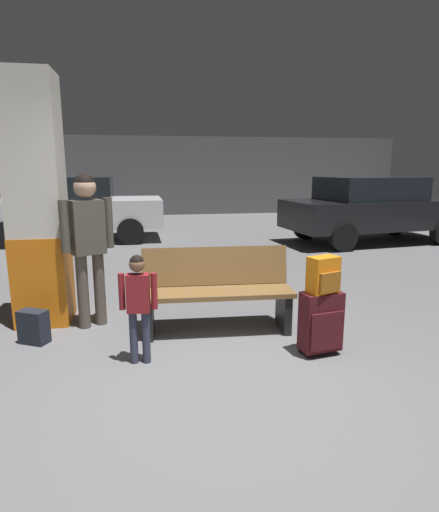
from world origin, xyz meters
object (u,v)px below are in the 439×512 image
(backpack_bright, at_px, (324,275))
(adult, at_px, (88,234))
(bench, at_px, (217,291))
(child, at_px, (138,298))
(backpack_dark_floor, at_px, (34,327))
(parked_car_far, at_px, (72,207))
(structural_pillar, at_px, (37,203))
(suitcase, at_px, (321,322))
(parked_car_side, at_px, (372,208))

(backpack_bright, relative_size, adult, 0.20)
(bench, distance_m, adult, 1.51)
(child, xyz_separation_m, backpack_dark_floor, (-1.05, 0.64, -0.45))
(adult, relative_size, parked_car_far, 0.41)
(backpack_dark_floor, relative_size, parked_car_far, 0.08)
(backpack_bright, relative_size, backpack_dark_floor, 1.00)
(structural_pillar, height_order, backpack_bright, structural_pillar)
(backpack_dark_floor, bearing_deg, child, -31.15)
(parked_car_far, bearing_deg, structural_pillar, -84.55)
(bench, height_order, backpack_dark_floor, bench)
(suitcase, distance_m, parked_car_far, 7.75)
(child, bearing_deg, structural_pillar, 129.93)
(backpack_bright, bearing_deg, parked_car_side, 57.11)
(structural_pillar, relative_size, parked_car_side, 0.64)
(suitcase, xyz_separation_m, backpack_bright, (0.00, -0.00, 0.45))
(suitcase, relative_size, parked_car_side, 0.14)
(structural_pillar, distance_m, parked_car_side, 7.63)
(backpack_bright, bearing_deg, adult, 152.82)
(bench, xyz_separation_m, adult, (-1.35, 0.36, 0.59))
(bench, bearing_deg, structural_pillar, 161.92)
(structural_pillar, distance_m, parked_car_far, 5.66)
(bench, bearing_deg, backpack_dark_floor, -179.14)
(parked_car_far, bearing_deg, child, -76.86)
(suitcase, bearing_deg, structural_pillar, 153.18)
(child, bearing_deg, backpack_dark_floor, 148.85)
(backpack_dark_floor, relative_size, parked_car_side, 0.08)
(structural_pillar, relative_size, bench, 1.68)
(child, bearing_deg, parked_car_side, 45.95)
(suitcase, bearing_deg, backpack_bright, -8.00)
(suitcase, xyz_separation_m, backpack_dark_floor, (-2.73, 0.75, -0.15))
(child, height_order, parked_car_side, parked_car_side)
(structural_pillar, height_order, suitcase, structural_pillar)
(backpack_dark_floor, bearing_deg, parked_car_far, 95.07)
(suitcase, distance_m, child, 1.71)
(structural_pillar, xyz_separation_m, backpack_bright, (2.75, -1.39, -0.58))
(structural_pillar, distance_m, backpack_bright, 3.14)
(structural_pillar, xyz_separation_m, child, (1.07, -1.28, -0.74))
(parked_car_far, bearing_deg, backpack_bright, -64.84)
(suitcase, height_order, parked_car_far, parked_car_far)
(backpack_bright, relative_size, parked_car_far, 0.08)
(structural_pillar, bearing_deg, bench, -18.08)
(structural_pillar, height_order, bench, structural_pillar)
(backpack_bright, distance_m, adult, 2.50)
(suitcase, distance_m, backpack_dark_floor, 2.84)
(bench, relative_size, suitcase, 2.69)
(bench, distance_m, parked_car_far, 6.69)
(bench, distance_m, backpack_bright, 1.20)
(child, xyz_separation_m, parked_car_side, (5.28, 5.46, 0.19))
(bench, height_order, backpack_bright, backpack_bright)
(child, bearing_deg, bench, 39.08)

